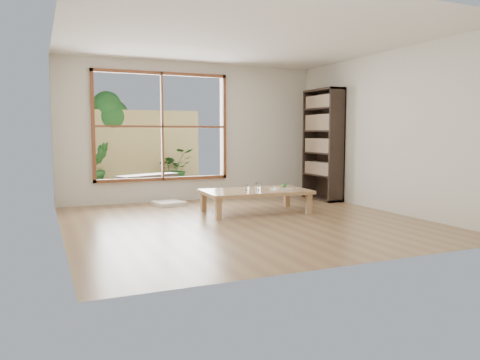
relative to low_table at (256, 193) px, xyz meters
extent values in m
plane|color=olive|center=(-0.47, -0.62, -0.32)|extent=(5.00, 5.00, 0.00)
cube|color=#A17E4E|center=(0.00, 0.00, 0.02)|extent=(1.73, 1.02, 0.05)
cube|color=#A17E4E|center=(-0.78, -0.35, -0.17)|extent=(0.09, 0.09, 0.32)
cube|color=#A17E4E|center=(-0.74, 0.42, -0.17)|extent=(0.09, 0.09, 0.32)
cube|color=#A17E4E|center=(0.74, -0.42, -0.17)|extent=(0.09, 0.09, 0.32)
cube|color=#A17E4E|center=(0.78, 0.35, -0.17)|extent=(0.09, 0.09, 0.32)
cube|color=white|center=(-1.10, 1.32, -0.29)|extent=(0.57, 0.57, 0.07)
cube|color=#2D2019|center=(1.85, 0.87, 0.73)|extent=(0.34, 0.95, 2.12)
cylinder|color=silver|center=(0.00, -0.09, 0.11)|extent=(0.07, 0.07, 0.13)
cylinder|color=silver|center=(0.08, 0.06, 0.09)|extent=(0.07, 0.07, 0.10)
cylinder|color=silver|center=(0.10, 0.13, 0.09)|extent=(0.07, 0.07, 0.09)
cylinder|color=silver|center=(-0.15, 0.01, 0.09)|extent=(0.07, 0.07, 0.09)
cube|color=white|center=(0.42, -0.09, 0.05)|extent=(0.32, 0.24, 0.02)
sphere|color=#2E692A|center=(0.50, -0.05, 0.10)|extent=(0.08, 0.08, 0.08)
cube|color=orange|center=(0.39, -0.13, 0.08)|extent=(0.06, 0.05, 0.03)
cube|color=beige|center=(0.35, -0.06, 0.07)|extent=(0.07, 0.06, 0.02)
cylinder|color=silver|center=(0.46, -0.16, 0.07)|extent=(0.18, 0.03, 0.01)
cube|color=#3B322B|center=(-1.07, 2.94, -0.32)|extent=(2.80, 2.00, 0.05)
cube|color=#2D2019|center=(-1.14, 2.73, 0.09)|extent=(1.35, 0.89, 0.05)
cube|color=#2D2019|center=(-1.64, 2.34, -0.12)|extent=(0.08, 0.08, 0.36)
cube|color=#2D2019|center=(-1.76, 2.61, -0.12)|extent=(0.08, 0.08, 0.36)
cube|color=#2D2019|center=(-0.52, 2.85, -0.12)|extent=(0.08, 0.08, 0.36)
cube|color=#2D2019|center=(-0.64, 3.12, -0.12)|extent=(0.08, 0.08, 0.36)
cube|color=tan|center=(-1.07, 3.94, 0.58)|extent=(2.80, 0.06, 1.80)
imported|color=#235720|center=(-0.33, 3.63, 0.16)|extent=(0.93, 0.84, 0.91)
imported|color=#235720|center=(-2.08, 3.41, 0.24)|extent=(0.73, 0.67, 1.08)
cylinder|color=#4C3D2D|center=(-1.77, 4.24, 0.48)|extent=(0.14, 0.14, 1.60)
sphere|color=#235720|center=(-1.65, 4.24, 1.33)|extent=(0.84, 0.84, 0.84)
sphere|color=#235720|center=(-1.92, 4.32, 1.13)|extent=(0.70, 0.70, 0.70)
sphere|color=#235720|center=(-1.74, 4.14, 1.58)|extent=(0.64, 0.64, 0.64)
camera|label=1|loc=(-3.20, -6.76, 0.95)|focal=35.00mm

